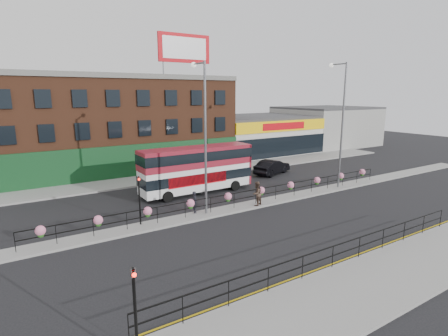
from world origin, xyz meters
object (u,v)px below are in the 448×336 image
double_decker_bus (197,165)px  lamp_column_east (340,115)px  car (272,167)px  pedestrian_b (257,193)px  lamp_column_west (203,126)px  pedestrian_a (195,202)px

double_decker_bus → lamp_column_east: (11.46, -5.26, 4.15)m
double_decker_bus → car: double_decker_bus is taller
pedestrian_b → lamp_column_east: bearing=164.1°
car → lamp_column_west: size_ratio=0.49×
pedestrian_a → lamp_column_east: 15.33m
pedestrian_b → lamp_column_west: (-4.09, 0.75, 5.23)m
pedestrian_a → lamp_column_west: lamp_column_west is taller
double_decker_bus → pedestrian_b: size_ratio=5.39×
double_decker_bus → pedestrian_a: 5.81m
pedestrian_b → pedestrian_a: bearing=-31.4°
pedestrian_a → lamp_column_west: (0.62, -0.24, 5.38)m
pedestrian_a → lamp_column_east: (14.23, -0.39, 5.69)m
double_decker_bus → car: size_ratio=1.97×
car → pedestrian_a: 14.67m
double_decker_bus → car: 10.47m
pedestrian_b → lamp_column_west: 6.69m
double_decker_bus → pedestrian_b: double_decker_bus is taller
lamp_column_east → double_decker_bus: bearing=155.4°
lamp_column_west → pedestrian_a: bearing=159.0°
double_decker_bus → lamp_column_west: (-2.16, -5.11, 3.84)m
double_decker_bus → pedestrian_b: bearing=-71.7°
car → lamp_column_east: size_ratio=0.46×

